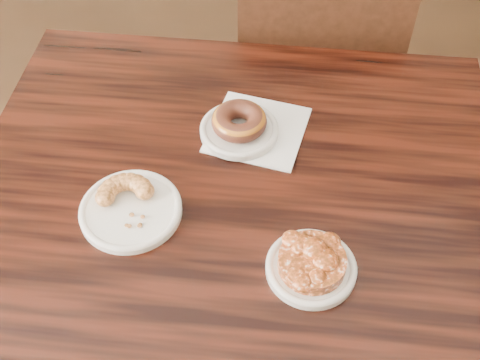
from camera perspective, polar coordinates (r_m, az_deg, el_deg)
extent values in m
cube|color=black|center=(1.32, -0.71, -13.19)|extent=(1.19, 1.19, 0.75)
cube|color=white|center=(1.13, 1.67, 4.78)|extent=(0.23, 0.23, 0.00)
cylinder|color=silver|center=(1.12, -0.08, 4.73)|extent=(0.15, 0.15, 0.01)
cylinder|color=white|center=(1.02, -10.31, -2.87)|extent=(0.17, 0.17, 0.01)
cylinder|color=silver|center=(0.94, 6.74, -8.31)|extent=(0.14, 0.14, 0.01)
torus|color=#985D16|center=(1.10, -0.08, 5.62)|extent=(0.10, 0.10, 0.04)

